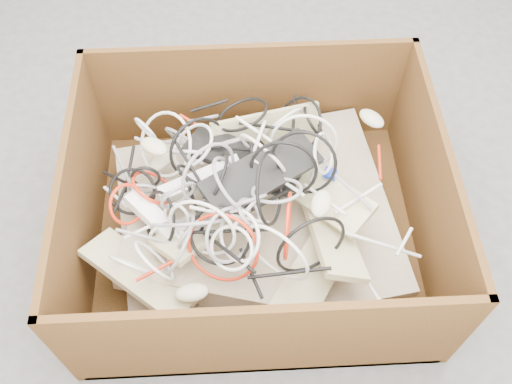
{
  "coord_description": "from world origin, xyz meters",
  "views": [
    {
      "loc": [
        -0.14,
        -1.36,
        2.01
      ],
      "look_at": [
        -0.08,
        -0.21,
        0.3
      ],
      "focal_mm": 40.03,
      "sensor_mm": 36.0,
      "label": 1
    }
  ],
  "objects_px": {
    "power_strip_left": "(200,179)",
    "vga_plug": "(330,173)",
    "cardboard_box": "(251,221)",
    "power_strip_right": "(161,224)"
  },
  "relations": [
    {
      "from": "power_strip_right",
      "to": "vga_plug",
      "type": "relative_size",
      "value": 6.75
    },
    {
      "from": "power_strip_right",
      "to": "cardboard_box",
      "type": "bearing_deg",
      "value": 64.5
    },
    {
      "from": "cardboard_box",
      "to": "vga_plug",
      "type": "bearing_deg",
      "value": 10.03
    },
    {
      "from": "power_strip_left",
      "to": "power_strip_right",
      "type": "relative_size",
      "value": 1.0
    },
    {
      "from": "power_strip_left",
      "to": "vga_plug",
      "type": "relative_size",
      "value": 6.73
    },
    {
      "from": "power_strip_right",
      "to": "vga_plug",
      "type": "xyz_separation_m",
      "value": [
        0.6,
        0.16,
        0.03
      ]
    },
    {
      "from": "power_strip_left",
      "to": "vga_plug",
      "type": "xyz_separation_m",
      "value": [
        0.46,
        0.02,
        -0.02
      ]
    },
    {
      "from": "power_strip_left",
      "to": "vga_plug",
      "type": "bearing_deg",
      "value": -12.26
    },
    {
      "from": "power_strip_left",
      "to": "power_strip_right",
      "type": "distance_m",
      "value": 0.21
    },
    {
      "from": "cardboard_box",
      "to": "power_strip_right",
      "type": "height_order",
      "value": "cardboard_box"
    }
  ]
}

